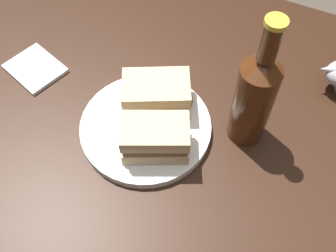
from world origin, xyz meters
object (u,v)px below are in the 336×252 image
plate (146,127)px  cider_bottle (254,96)px  sandwich_half_left (155,138)px  napkin (35,68)px  sandwich_half_right (156,94)px

plate → cider_bottle: 0.21m
sandwich_half_left → cider_bottle: (0.13, 0.11, 0.06)m
plate → cider_bottle: bearing=24.4°
napkin → sandwich_half_right: bearing=3.9°
plate → cider_bottle: (0.17, 0.08, 0.10)m
plate → sandwich_half_left: sandwich_half_left is taller
plate → sandwich_half_right: 0.07m
sandwich_half_left → napkin: size_ratio=1.21×
sandwich_half_right → cider_bottle: size_ratio=0.54×
sandwich_half_left → plate: bearing=137.5°
sandwich_half_right → sandwich_half_left: bearing=-64.6°
plate → napkin: size_ratio=2.21×
napkin → cider_bottle: bearing=5.4°
cider_bottle → napkin: (-0.44, -0.04, -0.10)m
sandwich_half_right → napkin: (-0.27, -0.02, -0.04)m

